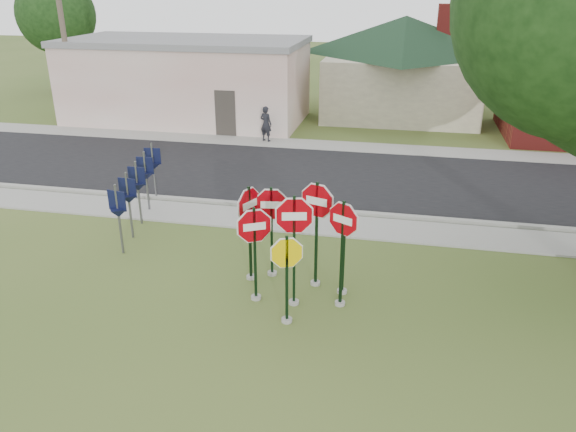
% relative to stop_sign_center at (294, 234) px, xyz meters
% --- Properties ---
extents(ground, '(120.00, 120.00, 0.00)m').
position_rel_stop_sign_center_xyz_m(ground, '(-0.11, -0.89, -1.79)').
color(ground, '#3C531F').
rests_on(ground, ground).
extents(sidewalk_near, '(60.00, 1.60, 0.06)m').
position_rel_stop_sign_center_xyz_m(sidewalk_near, '(-0.11, 4.61, -1.76)').
color(sidewalk_near, gray).
rests_on(sidewalk_near, ground).
extents(road, '(60.00, 7.00, 0.04)m').
position_rel_stop_sign_center_xyz_m(road, '(-0.11, 9.11, -1.77)').
color(road, black).
rests_on(road, ground).
extents(sidewalk_far, '(60.00, 1.60, 0.06)m').
position_rel_stop_sign_center_xyz_m(sidewalk_far, '(-0.11, 13.41, -1.76)').
color(sidewalk_far, gray).
rests_on(sidewalk_far, ground).
extents(curb, '(60.00, 0.20, 0.14)m').
position_rel_stop_sign_center_xyz_m(curb, '(-0.11, 5.61, -1.72)').
color(curb, gray).
rests_on(curb, ground).
extents(stop_sign_center, '(1.14, 0.29, 2.80)m').
position_rel_stop_sign_center_xyz_m(stop_sign_center, '(0.00, 0.00, 0.00)').
color(stop_sign_center, gray).
rests_on(stop_sign_center, ground).
extents(stop_sign_yellow, '(0.91, 0.37, 2.17)m').
position_rel_stop_sign_center_xyz_m(stop_sign_yellow, '(-0.01, -0.76, -0.51)').
color(stop_sign_yellow, gray).
rests_on(stop_sign_yellow, ground).
extents(stop_sign_left, '(0.99, 0.54, 2.43)m').
position_rel_stop_sign_center_xyz_m(stop_sign_left, '(-0.92, 0.03, -0.28)').
color(stop_sign_left, gray).
rests_on(stop_sign_left, ground).
extents(stop_sign_right, '(0.94, 0.54, 2.69)m').
position_rel_stop_sign_center_xyz_m(stop_sign_right, '(1.05, 0.17, -0.11)').
color(stop_sign_right, gray).
rests_on(stop_sign_right, ground).
extents(stop_sign_back_right, '(1.11, 0.39, 2.80)m').
position_rel_stop_sign_center_xyz_m(stop_sign_back_right, '(0.35, 0.99, -0.00)').
color(stop_sign_back_right, gray).
rests_on(stop_sign_back_right, ground).
extents(stop_sign_back_left, '(1.11, 0.24, 2.49)m').
position_rel_stop_sign_center_xyz_m(stop_sign_back_left, '(-0.81, 1.26, -0.24)').
color(stop_sign_back_left, gray).
rests_on(stop_sign_back_left, ground).
extents(stop_sign_far_right, '(0.40, 0.98, 2.42)m').
position_rel_stop_sign_center_xyz_m(stop_sign_far_right, '(1.04, 0.72, -0.30)').
color(stop_sign_far_right, gray).
rests_on(stop_sign_far_right, ground).
extents(stop_sign_far_left, '(0.46, 1.05, 2.58)m').
position_rel_stop_sign_center_xyz_m(stop_sign_far_left, '(-1.29, 0.95, -0.17)').
color(stop_sign_far_left, gray).
rests_on(stop_sign_far_left, ground).
extents(route_sign_row, '(1.43, 4.63, 2.00)m').
position_rel_stop_sign_center_xyz_m(route_sign_row, '(-5.51, 3.61, -0.56)').
color(route_sign_row, '#59595E').
rests_on(route_sign_row, ground).
extents(building_stucco, '(12.20, 6.20, 4.20)m').
position_rel_stop_sign_center_xyz_m(building_stucco, '(-9.11, 17.11, 0.36)').
color(building_stucco, silver).
rests_on(building_stucco, ground).
extents(building_house, '(11.60, 11.60, 6.20)m').
position_rel_stop_sign_center_xyz_m(building_house, '(1.89, 21.11, 1.86)').
color(building_house, beige).
rests_on(building_house, ground).
extents(utility_pole_near, '(2.20, 0.26, 9.50)m').
position_rel_stop_sign_center_xyz_m(utility_pole_near, '(-14.11, 14.31, 3.18)').
color(utility_pole_near, '#473B2F').
rests_on(utility_pole_near, ground).
extents(bg_tree_left, '(4.90, 4.90, 7.35)m').
position_rel_stop_sign_center_xyz_m(bg_tree_left, '(-20.11, 23.11, 3.09)').
color(bg_tree_left, black).
rests_on(bg_tree_left, ground).
extents(pedestrian, '(0.68, 0.56, 1.61)m').
position_rel_stop_sign_center_xyz_m(pedestrian, '(-4.00, 13.53, -0.92)').
color(pedestrian, black).
rests_on(pedestrian, sidewalk_far).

